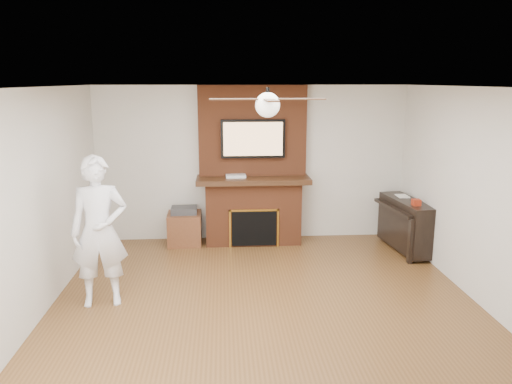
{
  "coord_description": "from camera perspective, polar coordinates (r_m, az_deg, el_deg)",
  "views": [
    {
      "loc": [
        -0.47,
        -5.23,
        2.57
      ],
      "look_at": [
        -0.06,
        0.9,
        1.19
      ],
      "focal_mm": 35.0,
      "sensor_mm": 36.0,
      "label": 1
    }
  ],
  "objects": [
    {
      "name": "cable_box",
      "position": [
        7.82,
        -2.33,
        1.83
      ],
      "size": [
        0.32,
        0.19,
        0.04
      ],
      "primitive_type": "cube",
      "rotation": [
        0.0,
        0.0,
        0.05
      ],
      "color": "silver",
      "rests_on": "fireplace"
    },
    {
      "name": "piano",
      "position": [
        7.97,
        16.74,
        -3.48
      ],
      "size": [
        0.59,
        1.26,
        0.89
      ],
      "rotation": [
        0.0,
        0.0,
        0.12
      ],
      "color": "black",
      "rests_on": "ground"
    },
    {
      "name": "candle_blue",
      "position": [
        7.99,
        1.48,
        -5.79
      ],
      "size": [
        0.06,
        0.06,
        0.09
      ],
      "primitive_type": "cylinder",
      "color": "#2E568C",
      "rests_on": "ground"
    },
    {
      "name": "room_shell",
      "position": [
        5.42,
        1.28,
        -1.46
      ],
      "size": [
        5.36,
        5.86,
        2.86
      ],
      "color": "#543518",
      "rests_on": "ground"
    },
    {
      "name": "candle_orange",
      "position": [
        7.96,
        -1.54,
        -5.75
      ],
      "size": [
        0.07,
        0.07,
        0.12
      ],
      "primitive_type": "cylinder",
      "color": "#B85815",
      "rests_on": "ground"
    },
    {
      "name": "candle_cream",
      "position": [
        8.04,
        -0.04,
        -5.56
      ],
      "size": [
        0.07,
        0.07,
        0.11
      ],
      "primitive_type": "cylinder",
      "color": "beige",
      "rests_on": "ground"
    },
    {
      "name": "ceiling_fan",
      "position": [
        5.26,
        1.34,
        10.04
      ],
      "size": [
        1.21,
        1.21,
        0.31
      ],
      "color": "black",
      "rests_on": "room_shell"
    },
    {
      "name": "fireplace",
      "position": [
        7.95,
        -0.36,
        1.23
      ],
      "size": [
        1.78,
        0.64,
        2.5
      ],
      "color": "brown",
      "rests_on": "ground"
    },
    {
      "name": "side_table",
      "position": [
        8.07,
        -8.16,
        -3.97
      ],
      "size": [
        0.54,
        0.54,
        0.6
      ],
      "rotation": [
        0.0,
        0.0,
        0.03
      ],
      "color": "#552C18",
      "rests_on": "ground"
    },
    {
      "name": "candle_green",
      "position": [
        7.96,
        -0.18,
        -5.83
      ],
      "size": [
        0.07,
        0.07,
        0.09
      ],
      "primitive_type": "cylinder",
      "color": "#426C2B",
      "rests_on": "ground"
    },
    {
      "name": "tv",
      "position": [
        7.8,
        -0.35,
        6.1
      ],
      "size": [
        1.0,
        0.08,
        0.6
      ],
      "color": "black",
      "rests_on": "fireplace"
    },
    {
      "name": "person",
      "position": [
        6.0,
        -17.48,
        -4.33
      ],
      "size": [
        0.7,
        0.52,
        1.76
      ],
      "primitive_type": "imported",
      "rotation": [
        0.0,
        0.0,
        0.15
      ],
      "color": "silver",
      "rests_on": "ground"
    }
  ]
}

